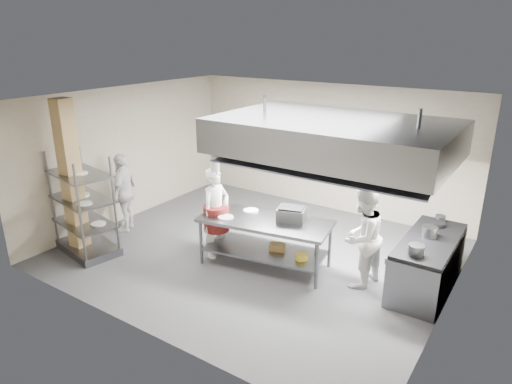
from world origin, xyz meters
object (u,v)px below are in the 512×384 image
Objects in this scene: chef_plating at (124,192)px; stockpot at (430,232)px; chef_head at (216,213)px; cooking_range at (427,265)px; pass_rack at (83,204)px; chef_line at (362,237)px; griddle at (291,214)px; island at (265,243)px.

chef_plating is 6.15m from stockpot.
chef_head reaches higher than chef_plating.
chef_plating reaches higher than stockpot.
chef_head reaches higher than cooking_range.
pass_rack is at bearing -157.83° from stockpot.
chef_line is at bearing 69.85° from chef_plating.
stockpot is (5.83, 2.38, 0.00)m from pass_rack.
griddle is at bearing -162.47° from stockpot.
island is at bearing -67.28° from chef_line.
griddle reaches higher than cooking_range.
cooking_range is 1.14× the size of chef_line.
cooking_range is (5.88, 2.30, -0.57)m from pass_rack.
island is 3.56m from pass_rack.
chef_head is 2.74m from chef_line.
cooking_range is (2.67, 0.85, -0.04)m from island.
cooking_range is at bearing -68.64° from chef_head.
pass_rack reaches higher than stockpot.
chef_head is (-3.67, -1.00, 0.45)m from cooking_range.
island is at bearing -167.52° from griddle.
chef_line reaches higher than cooking_range.
chef_plating is 3.55× the size of griddle.
stockpot is (0.93, 0.59, 0.11)m from chef_line.
chef_head is 3.78m from stockpot.
chef_line is at bearing -11.78° from griddle.
pass_rack reaches higher than cooking_range.
griddle is (1.41, 0.38, 0.16)m from chef_head.
chef_line is at bearing 31.16° from pass_rack.
chef_line reaches higher than stockpot.
stockpot is (3.63, 1.08, 0.12)m from chef_head.
stockpot reaches higher than island.
stockpot is at bearing 74.26° from chef_plating.
pass_rack is (-3.21, -1.45, 0.53)m from island.
chef_head is at bearing -68.29° from chef_line.
island is 4.93× the size of griddle.
pass_rack is 1.19m from chef_plating.
island is at bearing 67.64° from chef_plating.
chef_plating is (-2.41, -0.13, -0.01)m from chef_head.
chef_plating is (-3.41, -0.28, 0.40)m from island.
chef_line is (2.69, 0.49, 0.01)m from chef_head.
chef_plating is at bearing -71.65° from chef_line.
cooking_range is at bearing 129.12° from chef_line.
pass_rack reaches higher than chef_plating.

